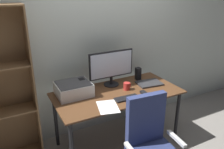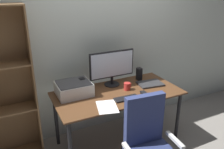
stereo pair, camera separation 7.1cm
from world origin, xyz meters
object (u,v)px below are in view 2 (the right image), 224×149
at_px(speaker_right, 139,74).
at_px(printer, 74,88).
at_px(desk, 118,98).
at_px(keyboard, 127,98).
at_px(bookshelf, 0,90).
at_px(coffee_mug, 127,86).
at_px(speaker_left, 82,85).
at_px(monitor, 112,66).
at_px(mouse, 144,93).
at_px(laptop, 150,84).

distance_m(speaker_right, printer, 0.95).
height_order(speaker_right, printer, speaker_right).
distance_m(desk, speaker_right, 0.53).
relative_size(keyboard, bookshelf, 0.16).
height_order(coffee_mug, speaker_right, speaker_right).
height_order(speaker_right, bookshelf, bookshelf).
bearing_deg(speaker_left, coffee_mug, -22.59).
xyz_separation_m(monitor, mouse, (0.21, -0.43, -0.25)).
relative_size(laptop, speaker_left, 1.88).
distance_m(speaker_left, printer, 0.13).
xyz_separation_m(desk, keyboard, (0.01, -0.20, 0.09)).
xyz_separation_m(monitor, speaker_left, (-0.41, -0.01, -0.18)).
relative_size(desk, monitor, 2.55).
relative_size(keyboard, printer, 0.72).
bearing_deg(coffee_mug, bookshelf, 165.61).
distance_m(laptop, printer, 1.01).
distance_m(monitor, laptop, 0.56).
distance_m(mouse, bookshelf, 1.63).
relative_size(monitor, bookshelf, 0.34).
relative_size(laptop, printer, 0.80).
bearing_deg(desk, mouse, -37.30).
xyz_separation_m(keyboard, printer, (-0.51, 0.38, 0.07)).
bearing_deg(desk, printer, 160.16).
relative_size(desk, coffee_mug, 15.59).
xyz_separation_m(mouse, speaker_left, (-0.63, 0.42, 0.07)).
bearing_deg(desk, monitor, 80.93).
height_order(monitor, mouse, monitor).
bearing_deg(speaker_right, printer, -176.98).
bearing_deg(printer, speaker_right, 3.02).
bearing_deg(speaker_right, laptop, -78.06).
xyz_separation_m(mouse, bookshelf, (-1.53, 0.57, 0.12)).
bearing_deg(mouse, laptop, 47.17).
xyz_separation_m(keyboard, speaker_right, (0.44, 0.43, 0.08)).
height_order(laptop, printer, printer).
bearing_deg(bookshelf, printer, -14.35).
relative_size(mouse, coffee_mug, 0.97).
height_order(coffee_mug, laptop, coffee_mug).
distance_m(desk, printer, 0.55).
bearing_deg(laptop, speaker_left, 174.02).
relative_size(desk, printer, 3.87).
height_order(desk, coffee_mug, coffee_mug).
bearing_deg(coffee_mug, speaker_left, 157.41).
relative_size(keyboard, laptop, 0.91).
bearing_deg(laptop, monitor, 162.21).
distance_m(keyboard, speaker_right, 0.62).
xyz_separation_m(laptop, printer, (-0.99, 0.16, 0.07)).
height_order(printer, bookshelf, bookshelf).
relative_size(monitor, speaker_right, 3.57).
bearing_deg(speaker_left, speaker_right, 0.00).
relative_size(coffee_mug, laptop, 0.31).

